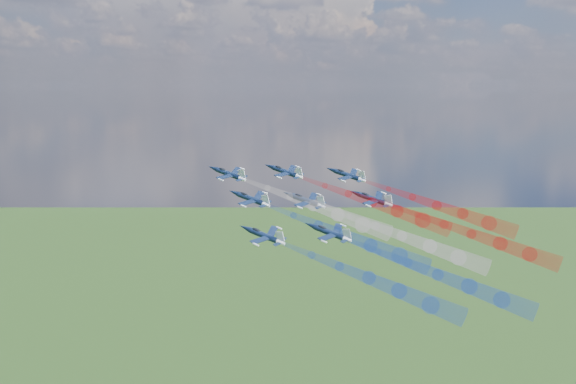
# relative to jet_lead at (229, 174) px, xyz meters

# --- Properties ---
(jet_lead) EXTENTS (17.04, 15.55, 8.73)m
(jet_lead) POSITION_rel_jet_lead_xyz_m (0.00, 0.00, 0.00)
(jet_lead) COLOR black
(trail_lead) EXTENTS (41.88, 22.04, 15.68)m
(trail_lead) POSITION_rel_jet_lead_xyz_m (24.96, -10.69, -6.69)
(trail_lead) COLOR white
(jet_inner_left) EXTENTS (17.04, 15.55, 8.73)m
(jet_inner_left) POSITION_rel_jet_lead_xyz_m (8.33, -12.25, -4.96)
(jet_inner_left) COLOR black
(trail_inner_left) EXTENTS (41.88, 22.04, 15.68)m
(trail_inner_left) POSITION_rel_jet_lead_xyz_m (33.29, -22.94, -11.65)
(trail_inner_left) COLOR blue
(jet_inner_right) EXTENTS (17.04, 15.55, 8.73)m
(jet_inner_right) POSITION_rel_jet_lead_xyz_m (15.64, 5.54, 0.07)
(jet_inner_right) COLOR black
(trail_inner_right) EXTENTS (41.88, 22.04, 15.68)m
(trail_inner_right) POSITION_rel_jet_lead_xyz_m (40.59, -5.15, -6.62)
(trail_inner_right) COLOR red
(jet_outer_left) EXTENTS (17.04, 15.55, 8.73)m
(jet_outer_left) POSITION_rel_jet_lead_xyz_m (14.03, -28.91, -10.87)
(jet_outer_left) COLOR black
(trail_outer_left) EXTENTS (41.88, 22.04, 15.68)m
(trail_outer_left) POSITION_rel_jet_lead_xyz_m (38.99, -39.60, -17.56)
(trail_outer_left) COLOR blue
(jet_center_third) EXTENTS (17.04, 15.55, 8.73)m
(jet_center_third) POSITION_rel_jet_lead_xyz_m (22.72, -9.24, -5.65)
(jet_center_third) COLOR black
(trail_center_third) EXTENTS (41.88, 22.04, 15.68)m
(trail_center_third) POSITION_rel_jet_lead_xyz_m (47.67, -19.93, -12.34)
(trail_center_third) COLOR white
(jet_outer_right) EXTENTS (17.04, 15.55, 8.73)m
(jet_outer_right) POSITION_rel_jet_lead_xyz_m (33.69, 10.45, -1.35)
(jet_outer_right) COLOR black
(trail_outer_right) EXTENTS (41.88, 22.04, 15.68)m
(trail_outer_right) POSITION_rel_jet_lead_xyz_m (58.64, -0.24, -8.04)
(trail_outer_right) COLOR red
(jet_rear_left) EXTENTS (17.04, 15.55, 8.73)m
(jet_rear_left) POSITION_rel_jet_lead_xyz_m (29.76, -24.32, -10.89)
(jet_rear_left) COLOR black
(trail_rear_left) EXTENTS (41.88, 22.04, 15.68)m
(trail_rear_left) POSITION_rel_jet_lead_xyz_m (54.71, -35.01, -17.58)
(trail_rear_left) COLOR blue
(jet_rear_right) EXTENTS (17.04, 15.55, 8.73)m
(jet_rear_right) POSITION_rel_jet_lead_xyz_m (40.67, -4.12, -5.83)
(jet_rear_right) COLOR black
(trail_rear_right) EXTENTS (41.88, 22.04, 15.68)m
(trail_rear_right) POSITION_rel_jet_lead_xyz_m (65.63, -14.81, -12.52)
(trail_rear_right) COLOR red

